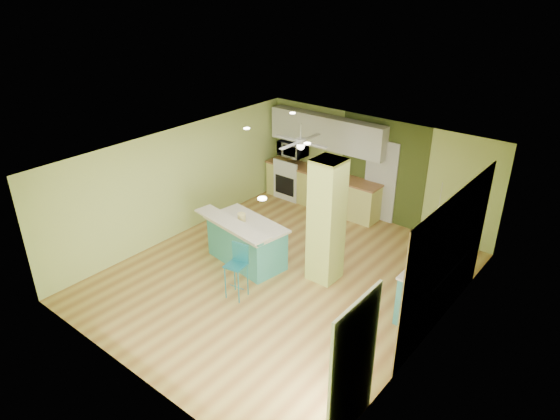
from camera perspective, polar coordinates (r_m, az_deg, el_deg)
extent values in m
cube|color=#A57039|center=(10.09, 0.33, -7.61)|extent=(6.00, 7.00, 0.01)
cube|color=white|center=(8.94, 0.37, 5.91)|extent=(6.00, 7.00, 0.01)
cube|color=#C4D974|center=(12.15, 10.78, 4.66)|extent=(6.00, 0.01, 2.50)
cube|color=#C4D974|center=(7.46, -17.07, -10.84)|extent=(6.00, 0.01, 2.50)
cube|color=#C4D974|center=(11.39, -11.54, 3.13)|extent=(0.01, 7.00, 2.50)
cube|color=#C4D974|center=(8.17, 17.16, -7.29)|extent=(0.01, 7.00, 2.50)
cube|color=#806349|center=(8.67, 18.64, -5.48)|extent=(0.02, 3.40, 2.50)
cube|color=#435120|center=(12.05, 11.57, 4.40)|extent=(2.20, 0.02, 2.50)
cube|color=silver|center=(12.12, 11.40, 3.27)|extent=(0.82, 0.05, 2.00)
cube|color=silver|center=(6.62, 8.35, -17.50)|extent=(0.04, 1.08, 2.10)
cube|color=#B9C95D|center=(9.47, 5.32, -1.31)|extent=(0.55, 0.55, 2.50)
cube|color=#DCDC73|center=(12.82, 4.76, 2.33)|extent=(3.20, 0.60, 0.90)
cube|color=#975D34|center=(12.64, 4.83, 4.29)|extent=(3.25, 0.63, 0.04)
cube|color=white|center=(13.33, 1.40, 3.37)|extent=(0.76, 0.64, 0.90)
cube|color=black|center=(13.10, 0.51, 2.82)|extent=(0.59, 0.02, 0.50)
cube|color=white|center=(12.91, 0.60, 5.19)|extent=(0.76, 0.06, 0.18)
cube|color=silver|center=(12.40, 5.33, 8.87)|extent=(3.20, 0.34, 0.80)
imported|color=silver|center=(13.01, 1.44, 7.03)|extent=(0.70, 0.48, 0.39)
cylinder|color=silver|center=(11.15, 2.41, 8.88)|extent=(0.03, 0.03, 0.40)
cylinder|color=silver|center=(11.21, 2.39, 7.90)|extent=(0.24, 0.24, 0.10)
sphere|color=white|center=(11.25, 2.38, 7.32)|extent=(0.18, 0.18, 0.18)
cylinder|color=white|center=(8.47, 17.81, 1.09)|extent=(0.01, 0.01, 0.62)
sphere|color=white|center=(8.60, 17.53, -0.78)|extent=(0.14, 0.14, 0.14)
cube|color=brown|center=(8.70, 19.27, -3.19)|extent=(0.03, 0.90, 0.70)
cube|color=teal|center=(10.37, -3.82, -3.83)|extent=(1.73, 1.04, 0.86)
cube|color=beige|center=(10.15, -3.89, -1.60)|extent=(1.84, 1.15, 0.05)
cube|color=teal|center=(9.90, -5.63, -1.85)|extent=(1.84, 0.40, 0.12)
cube|color=beige|center=(9.88, -5.64, -1.56)|extent=(2.00, 0.68, 0.04)
cylinder|color=teal|center=(9.35, -6.27, -8.28)|extent=(0.02, 0.02, 0.67)
cylinder|color=teal|center=(9.20, -4.76, -8.83)|extent=(0.02, 0.02, 0.67)
cylinder|color=teal|center=(9.55, -5.20, -7.43)|extent=(0.02, 0.02, 0.67)
cylinder|color=teal|center=(9.40, -3.71, -7.96)|extent=(0.02, 0.02, 0.67)
cube|color=teal|center=(9.19, -5.07, -6.32)|extent=(0.40, 0.40, 0.03)
cube|color=teal|center=(9.19, -4.55, -4.82)|extent=(0.35, 0.08, 0.37)
cube|color=teal|center=(9.29, 16.68, -8.68)|extent=(0.60, 1.44, 0.92)
cube|color=white|center=(9.03, 17.06, -6.15)|extent=(0.64, 1.50, 0.04)
imported|color=#342415|center=(12.34, 6.13, 3.97)|extent=(0.42, 0.42, 0.08)
cylinder|color=yellow|center=(10.17, -4.42, -0.85)|extent=(0.17, 0.17, 0.18)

